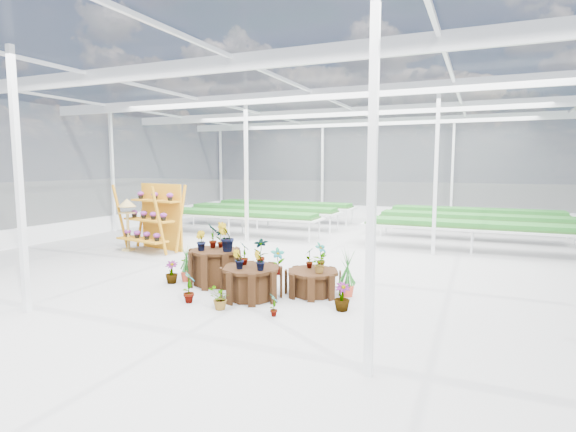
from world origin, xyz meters
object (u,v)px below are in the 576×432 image
at_px(plinth_tall, 215,267).
at_px(bird_table, 128,225).
at_px(plinth_mid, 251,283).
at_px(shelf_rack, 150,218).
at_px(plinth_low, 313,282).

xyz_separation_m(plinth_tall, bird_table, (-4.41, 2.20, 0.41)).
bearing_deg(plinth_mid, plinth_tall, 153.43).
bearing_deg(bird_table, plinth_mid, -47.12).
relative_size(plinth_tall, shelf_rack, 0.55).
distance_m(plinth_low, bird_table, 6.96).
distance_m(shelf_rack, bird_table, 0.73).
bearing_deg(plinth_mid, bird_table, 153.45).
distance_m(plinth_mid, shelf_rack, 5.83).
xyz_separation_m(plinth_low, bird_table, (-6.61, 2.10, 0.54)).
height_order(plinth_tall, shelf_rack, shelf_rack).
height_order(shelf_rack, bird_table, shelf_rack).
distance_m(plinth_tall, plinth_mid, 1.34).
bearing_deg(shelf_rack, plinth_tall, -21.03).
bearing_deg(plinth_low, plinth_mid, -145.01).
bearing_deg(bird_table, shelf_rack, -4.08).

